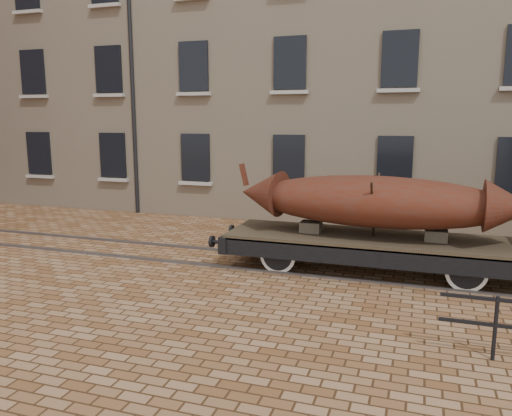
% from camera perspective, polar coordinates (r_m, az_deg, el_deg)
% --- Properties ---
extents(ground, '(90.00, 90.00, 0.00)m').
position_cam_1_polar(ground, '(12.26, 9.13, -6.96)').
color(ground, brown).
extents(warehouse_cream, '(40.00, 10.19, 14.00)m').
position_cam_1_polar(warehouse_cream, '(21.87, 22.47, 18.43)').
color(warehouse_cream, beige).
rests_on(warehouse_cream, ground).
extents(rail_track, '(30.00, 1.52, 0.06)m').
position_cam_1_polar(rail_track, '(12.25, 9.13, -6.83)').
color(rail_track, '#59595E').
rests_on(rail_track, ground).
extents(flatcar_wagon, '(7.55, 2.05, 1.14)m').
position_cam_1_polar(flatcar_wagon, '(11.98, 12.96, -3.98)').
color(flatcar_wagon, '#493B26').
rests_on(flatcar_wagon, ground).
extents(iron_boat, '(6.75, 2.14, 1.61)m').
position_cam_1_polar(iron_boat, '(11.77, 13.40, 0.77)').
color(iron_boat, '#4F190B').
rests_on(iron_boat, flatcar_wagon).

